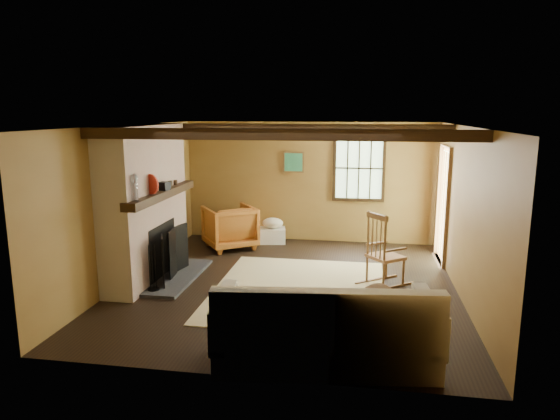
% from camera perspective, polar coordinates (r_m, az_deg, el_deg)
% --- Properties ---
extents(ground, '(5.50, 5.50, 0.00)m').
position_cam_1_polar(ground, '(7.72, 0.91, -8.51)').
color(ground, black).
rests_on(ground, ground).
extents(room_envelope, '(5.02, 5.52, 2.44)m').
position_cam_1_polar(room_envelope, '(7.55, 2.90, 3.82)').
color(room_envelope, olive).
rests_on(room_envelope, ground).
extents(fireplace, '(1.02, 2.30, 2.40)m').
position_cam_1_polar(fireplace, '(8.04, -14.95, 0.08)').
color(fireplace, brown).
rests_on(fireplace, ground).
extents(rug, '(2.50, 3.00, 0.01)m').
position_cam_1_polar(rug, '(7.50, 2.21, -9.08)').
color(rug, beige).
rests_on(rug, ground).
extents(rocking_chair, '(0.91, 0.84, 1.13)m').
position_cam_1_polar(rocking_chair, '(7.73, 11.76, -4.99)').
color(rocking_chair, tan).
rests_on(rocking_chair, ground).
extents(sofa, '(2.41, 1.28, 0.93)m').
position_cam_1_polar(sofa, '(5.39, 5.28, -13.79)').
color(sofa, silver).
rests_on(sofa, ground).
extents(firewood_pile, '(0.67, 0.12, 0.24)m').
position_cam_1_polar(firewood_pile, '(10.36, -7.15, -2.74)').
color(firewood_pile, brown).
rests_on(firewood_pile, ground).
extents(laundry_basket, '(0.56, 0.47, 0.30)m').
position_cam_1_polar(laundry_basket, '(10.05, -0.84, -2.91)').
color(laundry_basket, white).
rests_on(laundry_basket, ground).
extents(basket_pillow, '(0.47, 0.40, 0.21)m').
position_cam_1_polar(basket_pillow, '(9.99, -0.85, -1.49)').
color(basket_pillow, silver).
rests_on(basket_pillow, laundry_basket).
extents(armchair, '(1.25, 1.25, 0.83)m').
position_cam_1_polar(armchair, '(9.66, -5.76, -1.94)').
color(armchair, '#BF6026').
rests_on(armchair, ground).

